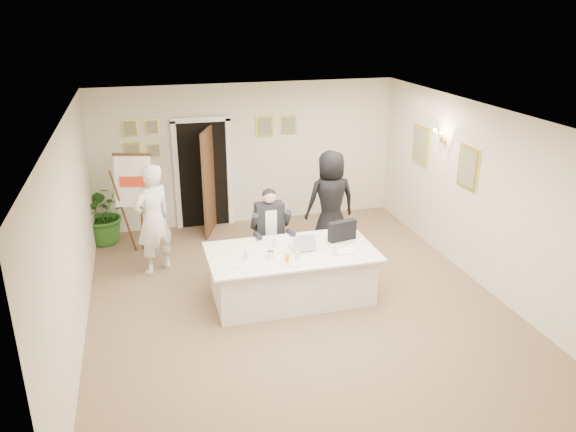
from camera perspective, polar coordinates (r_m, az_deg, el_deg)
The scene contains 28 objects.
floor at distance 8.57m, azimuth 0.72°, elevation -8.58°, with size 7.00×7.00×0.00m, color brown.
ceiling at distance 7.60m, azimuth 0.81°, elevation 10.16°, with size 6.00×7.00×0.02m, color white.
wall_back at distance 11.23m, azimuth -4.14°, elevation 6.27°, with size 6.00×0.10×2.80m, color beige.
wall_front at distance 5.06m, azimuth 11.94°, elevation -13.31°, with size 6.00×0.10×2.80m, color beige.
wall_left at distance 7.77m, azimuth -21.06°, elevation -1.81°, with size 0.10×7.00×2.80m, color beige.
wall_right at distance 9.22m, azimuth 19.02°, elevation 1.91°, with size 0.10×7.00×2.80m, color beige.
doorway at distance 11.03m, azimuth -8.42°, elevation 3.90°, with size 1.14×0.86×2.20m.
pictures_back_wall at distance 10.98m, azimuth -8.31°, elevation 8.19°, with size 3.40×0.06×0.80m, color #E6D24E, non-canonical shape.
pictures_right_wall at distance 10.08m, azimuth 15.40°, elevation 5.94°, with size 0.06×2.20×0.80m, color #E6D24E, non-canonical shape.
wall_sconce at distance 9.96m, azimuth 15.23°, elevation 7.87°, with size 0.20×0.30×0.24m, color gold, non-canonical shape.
conference_table at distance 8.48m, azimuth 0.36°, elevation -5.92°, with size 2.48×1.33×0.78m.
seated_man at distance 9.16m, azimuth -1.82°, elevation -1.54°, with size 0.62×0.66×1.45m, color black, non-canonical shape.
flip_chart at distance 10.21m, azimuth -15.04°, elevation 0.76°, with size 0.65×0.47×1.80m.
standing_man at distance 9.34m, azimuth -13.53°, elevation -0.35°, with size 0.68×0.44×1.85m, color silver.
standing_woman at distance 10.00m, azimuth 4.35°, elevation 1.52°, with size 0.89×0.58×1.83m, color black.
potted_palm at distance 10.90m, azimuth -18.16°, elevation 0.29°, with size 1.04×0.90×1.16m, color #296120.
laptop at distance 8.34m, azimuth 1.48°, elevation -2.44°, with size 0.35×0.37×0.28m, color #B7BABC, non-canonical shape.
laptop_bag at distance 8.67m, azimuth 5.52°, elevation -1.49°, with size 0.45×0.12×0.31m, color black.
paper_stack at distance 8.30m, azimuth 5.81°, elevation -3.62°, with size 0.27×0.19×0.03m, color white.
plate_left at distance 7.88m, azimuth -4.92°, elevation -5.02°, with size 0.21×0.21×0.01m, color white.
plate_mid at distance 7.89m, azimuth -2.98°, elevation -4.91°, with size 0.20×0.20×0.01m, color white.
plate_near at distance 7.89m, azimuth 0.64°, elevation -4.91°, with size 0.20×0.20×0.01m, color white.
glass_a at distance 8.05m, azimuth -4.33°, elevation -3.93°, with size 0.06×0.06×0.14m, color silver.
glass_b at distance 7.97m, azimuth 0.96°, elevation -4.14°, with size 0.06×0.06×0.14m, color silver.
glass_c at distance 8.21m, azimuth 4.73°, elevation -3.43°, with size 0.06×0.06×0.14m, color silver.
glass_d at distance 8.42m, azimuth -1.46°, elevation -2.72°, with size 0.06×0.06×0.14m, color silver.
oj_glass at distance 7.94m, azimuth -0.10°, elevation -4.27°, with size 0.07×0.07×0.13m, color #FFA215.
steel_jug at distance 8.06m, azimuth -1.80°, elevation -3.95°, with size 0.10×0.10×0.11m, color silver.
Camera 1 is at (-2.05, -7.19, 4.19)m, focal length 35.00 mm.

